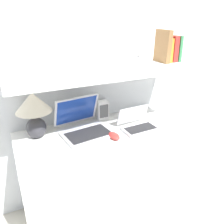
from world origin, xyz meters
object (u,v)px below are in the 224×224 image
Objects in this scene: table_lamp at (34,109)px; book_orange at (167,50)px; laptop_large at (84,126)px; book_green at (176,48)px; laptop_small at (138,124)px; book_red at (172,49)px; computer_mouse at (114,136)px; book_brown at (163,46)px; router_box at (102,110)px.

table_lamp is 1.87× the size of book_orange.
laptop_large is 2.04× the size of book_green.
book_red reaches higher than laptop_small.
laptop_large is 0.41m from laptop_small.
table_lamp is 1.18m from book_green.
book_green reaches higher than computer_mouse.
laptop_small is 2.26× the size of computer_mouse.
table_lamp is 0.77m from laptop_small.
book_brown is (-0.09, 0.00, 0.02)m from book_red.
book_green is at bearing 0.00° from book_brown.
book_red is (1.08, -0.07, 0.35)m from table_lamp.
book_orange is at bearing -18.37° from router_box.
laptop_small is (0.72, -0.20, -0.18)m from table_lamp.
laptop_small is 0.68m from book_green.
book_brown reaches higher than computer_mouse.
book_red is (0.59, 0.18, 0.55)m from computer_mouse.
book_green is (0.63, 0.18, 0.55)m from computer_mouse.
laptop_small is at bearing -15.40° from table_lamp.
book_green is 0.09m from book_orange.
router_box is (0.55, 0.09, -0.14)m from table_lamp.
book_brown is (0.67, 0.01, 0.54)m from laptop_large.
book_orange is 0.74× the size of book_brown.
computer_mouse is at bearing -161.57° from book_orange.
book_red is 0.05m from book_orange.
table_lamp is 0.37m from laptop_large.
laptop_large reaches higher than computer_mouse.
book_orange reaches higher than computer_mouse.
table_lamp is 0.85× the size of laptop_large.
table_lamp is 1.38× the size of book_brown.
book_orange reaches higher than laptop_small.
book_brown is at bearing -4.26° from table_lamp.
computer_mouse is 0.79m from book_orange.
book_red is at bearing 0.00° from book_orange.
computer_mouse is 0.61× the size of book_red.
laptop_large is at bearing -179.50° from book_orange.
table_lamp is 1.72× the size of book_red.
book_orange is at bearing -180.00° from book_green.
router_box is at bearing 164.27° from book_green.
book_green and book_red have the same top height.
book_orange is (0.32, 0.12, 0.52)m from laptop_small.
book_red is at bearing -3.92° from table_lamp.
book_green reaches higher than table_lamp.
book_brown reaches higher than book_red.
laptop_small is at bearing -158.51° from book_orange.
book_green is at bearing -3.77° from table_lamp.
book_red is at bearing 0.47° from laptop_large.
book_orange is at bearing -180.00° from book_red.
laptop_small is 1.11× the size of book_brown.
computer_mouse is 0.66× the size of book_orange.
router_box is at bearing 120.69° from laptop_small.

